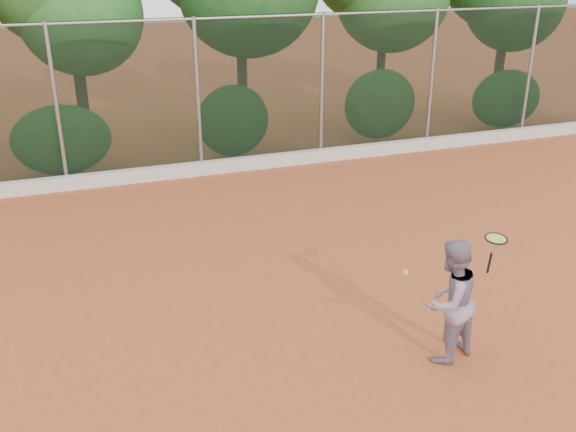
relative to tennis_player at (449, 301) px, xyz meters
name	(u,v)px	position (x,y,z in m)	size (l,w,h in m)	color
ground	(312,325)	(-1.31, 1.27, -0.82)	(80.00, 80.00, 0.00)	#AD5129
concrete_curb	(203,168)	(-1.31, 8.09, -0.67)	(24.00, 0.20, 0.30)	beige
tennis_player	(449,301)	(0.00, 0.00, 0.00)	(0.80, 0.62, 1.64)	gray
chainlink_fence	(198,93)	(-1.31, 8.27, 1.04)	(24.09, 0.09, 3.50)	black
tennis_racket	(495,241)	(0.43, -0.17, 0.82)	(0.30, 0.30, 0.52)	black
tennis_ball_in_flight	(405,273)	(-0.72, -0.10, 0.58)	(0.07, 0.07, 0.07)	#BDD530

